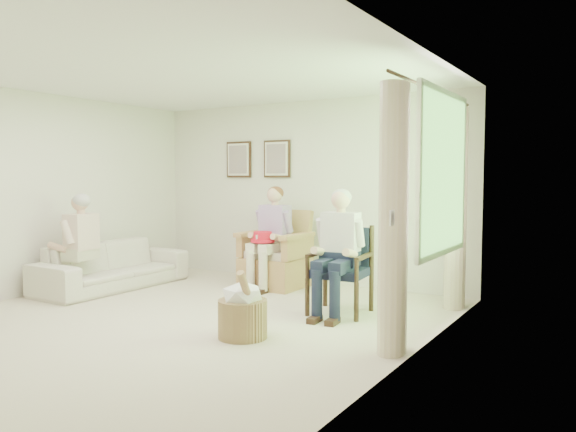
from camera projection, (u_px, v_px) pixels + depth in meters
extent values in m
plane|color=beige|center=(173.00, 322.00, 5.86)|extent=(5.50, 5.50, 0.00)
cube|color=silver|center=(304.00, 192.00, 8.10)|extent=(5.00, 0.04, 2.60)
cube|color=silver|center=(24.00, 194.00, 7.08)|extent=(0.04, 5.50, 2.60)
cube|color=silver|center=(404.00, 204.00, 4.46)|extent=(0.04, 5.50, 2.60)
cube|color=white|center=(169.00, 70.00, 5.68)|extent=(5.00, 5.50, 0.02)
cube|color=#2D6B23|center=(444.00, 173.00, 5.48)|extent=(0.02, 1.40, 1.50)
cube|color=white|center=(445.00, 92.00, 5.43)|extent=(0.04, 1.52, 0.06)
cube|color=white|center=(442.00, 252.00, 5.54)|extent=(0.04, 1.52, 0.06)
cylinder|color=#382114|center=(435.00, 91.00, 5.47)|extent=(0.03, 2.50, 0.03)
cylinder|color=beige|center=(393.00, 220.00, 4.75)|extent=(0.34, 0.34, 2.30)
cylinder|color=beige|center=(456.00, 209.00, 6.41)|extent=(0.34, 0.34, 2.30)
cube|color=#382114|center=(239.00, 160.00, 8.65)|extent=(0.45, 0.03, 0.55)
cube|color=silver|center=(238.00, 160.00, 8.63)|extent=(0.39, 0.01, 0.49)
cube|color=tan|center=(238.00, 160.00, 8.62)|extent=(0.33, 0.01, 0.43)
cube|color=#382114|center=(277.00, 159.00, 8.28)|extent=(0.45, 0.03, 0.55)
cube|color=silver|center=(276.00, 159.00, 8.26)|extent=(0.39, 0.01, 0.49)
cube|color=tan|center=(276.00, 159.00, 8.25)|extent=(0.33, 0.01, 0.43)
cube|color=tan|center=(275.00, 272.00, 7.73)|extent=(0.78, 0.76, 0.41)
cube|color=beige|center=(274.00, 254.00, 7.69)|extent=(0.61, 0.59, 0.10)
cube|color=tan|center=(288.00, 231.00, 7.97)|extent=(0.73, 0.22, 0.61)
cube|color=tan|center=(254.00, 244.00, 7.89)|extent=(0.10, 0.71, 0.29)
cube|color=tan|center=(298.00, 248.00, 7.51)|extent=(0.10, 0.71, 0.29)
cylinder|color=black|center=(306.00, 296.00, 6.14)|extent=(0.05, 0.05, 0.41)
cylinder|color=black|center=(353.00, 302.00, 5.85)|extent=(0.05, 0.05, 0.41)
cylinder|color=black|center=(328.00, 288.00, 6.59)|extent=(0.05, 0.05, 0.41)
cylinder|color=black|center=(373.00, 294.00, 6.29)|extent=(0.05, 0.05, 0.41)
cube|color=#171B32|center=(340.00, 272.00, 6.20)|extent=(0.54, 0.52, 0.09)
cube|color=#171B32|center=(350.00, 247.00, 6.40)|extent=(0.50, 0.07, 0.47)
imported|color=silver|center=(113.00, 265.00, 7.63)|extent=(2.12, 0.83, 0.62)
cube|color=beige|center=(274.00, 242.00, 7.68)|extent=(0.40, 0.26, 0.16)
cube|color=#B18DC8|center=(275.00, 222.00, 7.67)|extent=(0.39, 0.24, 0.46)
sphere|color=#DDAD8E|center=(275.00, 195.00, 7.64)|extent=(0.21, 0.21, 0.21)
ellipsoid|color=brown|center=(276.00, 193.00, 7.66)|extent=(0.22, 0.22, 0.18)
cube|color=beige|center=(259.00, 247.00, 7.54)|extent=(0.14, 0.44, 0.13)
cube|color=beige|center=(272.00, 248.00, 7.44)|extent=(0.14, 0.44, 0.13)
cylinder|color=beige|center=(251.00, 270.00, 7.39)|extent=(0.12, 0.12, 0.52)
cylinder|color=beige|center=(263.00, 271.00, 7.29)|extent=(0.12, 0.12, 0.52)
cube|color=#171D33|center=(340.00, 258.00, 6.19)|extent=(0.40, 0.26, 0.16)
cube|color=silver|center=(341.00, 233.00, 6.19)|extent=(0.39, 0.24, 0.46)
sphere|color=#DDAD8E|center=(341.00, 200.00, 6.15)|extent=(0.21, 0.21, 0.21)
ellipsoid|color=#B7B2AD|center=(342.00, 197.00, 6.17)|extent=(0.22, 0.22, 0.18)
cube|color=#171D33|center=(323.00, 265.00, 6.06)|extent=(0.14, 0.44, 0.13)
cube|color=#171D33|center=(339.00, 266.00, 5.96)|extent=(0.14, 0.44, 0.13)
cylinder|color=#171D33|center=(314.00, 293.00, 5.91)|extent=(0.12, 0.12, 0.51)
cylinder|color=#171D33|center=(331.00, 296.00, 5.81)|extent=(0.12, 0.12, 0.51)
cube|color=beige|center=(81.00, 253.00, 7.18)|extent=(0.42, 0.26, 0.16)
cube|color=beige|center=(81.00, 231.00, 7.18)|extent=(0.41, 0.24, 0.46)
sphere|color=#DDAD8E|center=(80.00, 202.00, 7.14)|extent=(0.21, 0.21, 0.21)
ellipsoid|color=#B7B2AD|center=(82.00, 200.00, 7.16)|extent=(0.22, 0.22, 0.18)
cube|color=beige|center=(61.00, 259.00, 7.05)|extent=(0.14, 0.44, 0.13)
cube|color=beige|center=(71.00, 260.00, 6.94)|extent=(0.14, 0.44, 0.13)
cylinder|color=beige|center=(47.00, 280.00, 6.89)|extent=(0.12, 0.12, 0.44)
cylinder|color=beige|center=(58.00, 281.00, 6.79)|extent=(0.12, 0.12, 0.44)
cylinder|color=red|center=(263.00, 241.00, 7.43)|extent=(0.32, 0.32, 0.04)
cylinder|color=red|center=(263.00, 236.00, 7.43)|extent=(0.24, 0.24, 0.12)
cube|color=white|center=(271.00, 237.00, 7.36)|extent=(0.04, 0.01, 0.05)
cube|color=white|center=(268.00, 235.00, 7.54)|extent=(0.01, 0.04, 0.05)
cube|color=white|center=(255.00, 236.00, 7.50)|extent=(0.04, 0.01, 0.05)
cube|color=white|center=(257.00, 237.00, 7.32)|extent=(0.01, 0.04, 0.05)
cylinder|color=tan|center=(243.00, 319.00, 5.27)|extent=(0.57, 0.57, 0.36)
ellipsoid|color=white|center=(242.00, 294.00, 5.26)|extent=(0.41, 0.41, 0.25)
cylinder|color=#A57F56|center=(248.00, 297.00, 5.16)|extent=(0.18, 0.33, 0.54)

